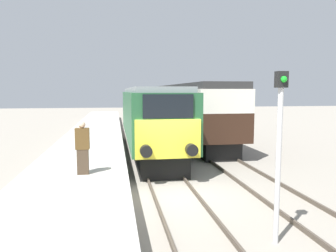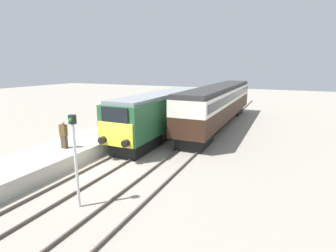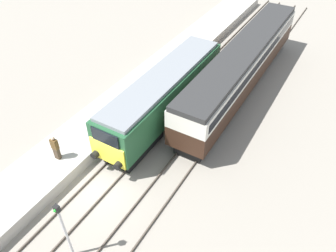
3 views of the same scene
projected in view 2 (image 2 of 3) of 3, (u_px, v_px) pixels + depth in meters
name	position (u px, v px, depth m)	size (l,w,h in m)	color
ground_plane	(105.00, 168.00, 15.33)	(120.00, 120.00, 0.00)	gray
platform_left	(130.00, 127.00, 23.66)	(3.50, 50.00, 0.84)	#B7B2A8
rails_near_track	(147.00, 144.00, 19.76)	(1.51, 60.00, 0.14)	#4C4238
rails_far_track	(189.00, 150.00, 18.40)	(1.50, 60.00, 0.14)	#4C4238
locomotive	(161.00, 113.00, 21.55)	(2.70, 13.19, 3.70)	black
passenger_carriage	(220.00, 102.00, 25.69)	(2.75, 19.20, 3.99)	black
person_on_platform	(64.00, 135.00, 16.10)	(0.44, 0.26, 1.73)	#473828
signal_post	(75.00, 154.00, 10.57)	(0.24, 0.28, 3.96)	silver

